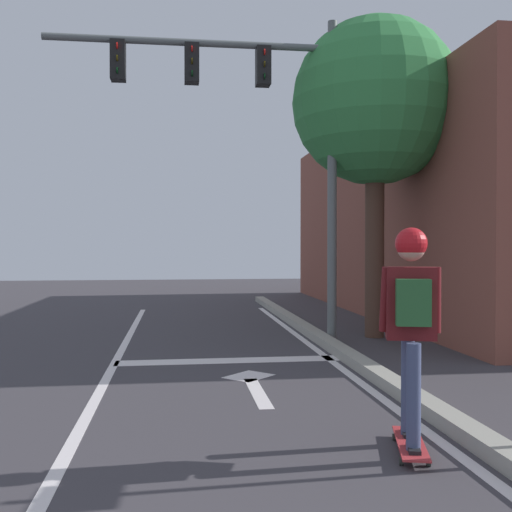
# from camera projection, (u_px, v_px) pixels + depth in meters

# --- Properties ---
(lane_line_center) EXTENTS (0.12, 20.00, 0.01)m
(lane_line_center) POSITION_uv_depth(u_px,v_px,m) (83.00, 423.00, 5.56)
(lane_line_center) COLOR silver
(lane_line_center) RESTS_ON ground
(lane_line_curbside) EXTENTS (0.12, 20.00, 0.01)m
(lane_line_curbside) POSITION_uv_depth(u_px,v_px,m) (399.00, 411.00, 5.97)
(lane_line_curbside) COLOR silver
(lane_line_curbside) RESTS_ON ground
(stop_bar) EXTENTS (3.21, 0.40, 0.01)m
(stop_bar) POSITION_uv_depth(u_px,v_px,m) (229.00, 361.00, 8.59)
(stop_bar) COLOR silver
(stop_bar) RESTS_ON ground
(lane_arrow_stem) EXTENTS (0.16, 1.40, 0.01)m
(lane_arrow_stem) POSITION_uv_depth(u_px,v_px,m) (258.00, 392.00, 6.72)
(lane_arrow_stem) COLOR silver
(lane_arrow_stem) RESTS_ON ground
(lane_arrow_head) EXTENTS (0.71, 0.71, 0.01)m
(lane_arrow_head) POSITION_uv_depth(u_px,v_px,m) (249.00, 376.00, 7.56)
(lane_arrow_head) COLOR silver
(lane_arrow_head) RESTS_ON ground
(curb_strip) EXTENTS (0.24, 24.00, 0.14)m
(curb_strip) POSITION_uv_depth(u_px,v_px,m) (423.00, 403.00, 6.00)
(curb_strip) COLOR #9A978A
(curb_strip) RESTS_ON ground
(skateboard) EXTENTS (0.43, 0.87, 0.09)m
(skateboard) POSITION_uv_depth(u_px,v_px,m) (410.00, 444.00, 4.77)
(skateboard) COLOR #B12E32
(skateboard) RESTS_ON ground
(skater) EXTENTS (0.46, 0.63, 1.71)m
(skater) POSITION_uv_depth(u_px,v_px,m) (411.00, 306.00, 4.73)
(skater) COLOR #424C70
(skater) RESTS_ON skateboard
(traffic_signal_mast) EXTENTS (4.88, 0.34, 5.50)m
(traffic_signal_mast) POSITION_uv_depth(u_px,v_px,m) (251.00, 109.00, 10.08)
(traffic_signal_mast) COLOR slate
(traffic_signal_mast) RESTS_ON ground
(roadside_tree) EXTENTS (2.99, 2.99, 5.75)m
(roadside_tree) POSITION_uv_depth(u_px,v_px,m) (375.00, 104.00, 10.77)
(roadside_tree) COLOR brown
(roadside_tree) RESTS_ON ground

